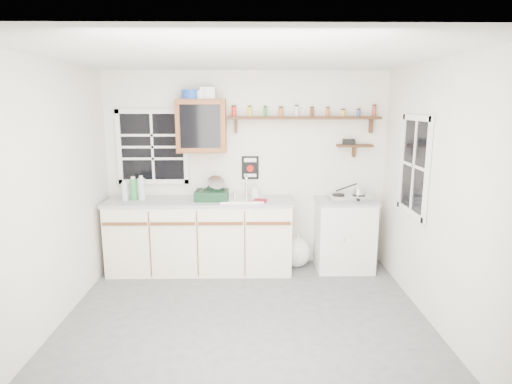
% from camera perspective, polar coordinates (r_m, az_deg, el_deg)
% --- Properties ---
extents(room, '(3.64, 3.24, 2.54)m').
position_cam_1_polar(room, '(3.99, -1.48, -0.51)').
color(room, '#4C4C4E').
rests_on(room, ground).
extents(main_cabinet, '(2.31, 0.63, 0.92)m').
position_cam_1_polar(main_cabinet, '(5.48, -7.43, -5.71)').
color(main_cabinet, beige).
rests_on(main_cabinet, floor).
extents(right_cabinet, '(0.73, 0.57, 0.91)m').
position_cam_1_polar(right_cabinet, '(5.60, 11.68, -5.54)').
color(right_cabinet, silver).
rests_on(right_cabinet, floor).
extents(sink, '(0.52, 0.44, 0.29)m').
position_cam_1_polar(sink, '(5.33, -1.82, -0.90)').
color(sink, silver).
rests_on(sink, main_cabinet).
extents(upper_cabinet, '(0.60, 0.32, 0.65)m').
position_cam_1_polar(upper_cabinet, '(5.38, -7.27, 8.75)').
color(upper_cabinet, '#5E3117').
rests_on(upper_cabinet, wall_back).
extents(upper_cabinet_clutter, '(0.41, 0.24, 0.14)m').
position_cam_1_polar(upper_cabinet_clutter, '(5.38, -7.75, 12.83)').
color(upper_cabinet_clutter, '#173B98').
rests_on(upper_cabinet_clutter, upper_cabinet).
extents(spice_shelf, '(1.91, 0.18, 0.35)m').
position_cam_1_polar(spice_shelf, '(5.45, 6.39, 9.90)').
color(spice_shelf, '#321B0E').
rests_on(spice_shelf, wall_back).
extents(secondary_shelf, '(0.45, 0.16, 0.24)m').
position_cam_1_polar(secondary_shelf, '(5.60, 12.79, 6.12)').
color(secondary_shelf, '#321B0E').
rests_on(secondary_shelf, wall_back).
extents(warning_sign, '(0.22, 0.02, 0.30)m').
position_cam_1_polar(warning_sign, '(5.54, -0.78, 3.27)').
color(warning_sign, black).
rests_on(warning_sign, wall_back).
extents(window_back, '(0.93, 0.03, 0.98)m').
position_cam_1_polar(window_back, '(5.65, -13.64, 5.85)').
color(window_back, black).
rests_on(window_back, wall_back).
extents(window_right, '(0.03, 0.78, 1.08)m').
position_cam_1_polar(window_right, '(4.82, 20.37, 3.29)').
color(window_right, black).
rests_on(window_right, wall_back).
extents(water_bottles, '(0.28, 0.11, 0.30)m').
position_cam_1_polar(water_bottles, '(5.50, -15.88, 0.35)').
color(water_bottles, '#A6B6C2').
rests_on(water_bottles, main_cabinet).
extents(dish_rack, '(0.41, 0.32, 0.30)m').
position_cam_1_polar(dish_rack, '(5.32, -5.77, -0.03)').
color(dish_rack, black).
rests_on(dish_rack, main_cabinet).
extents(soap_bottle, '(0.10, 0.10, 0.18)m').
position_cam_1_polar(soap_bottle, '(5.47, -0.24, 0.27)').
color(soap_bottle, silver).
rests_on(soap_bottle, main_cabinet).
extents(rag, '(0.18, 0.17, 0.02)m').
position_cam_1_polar(rag, '(5.22, 0.54, -1.16)').
color(rag, maroon).
rests_on(rag, main_cabinet).
extents(hotplate, '(0.55, 0.34, 0.07)m').
position_cam_1_polar(hotplate, '(5.47, 12.23, -0.70)').
color(hotplate, silver).
rests_on(hotplate, right_cabinet).
extents(saucepan, '(0.33, 0.25, 0.16)m').
position_cam_1_polar(saucepan, '(5.48, 13.49, 0.10)').
color(saucepan, silver).
rests_on(saucepan, hotplate).
extents(trash_bag, '(0.40, 0.36, 0.46)m').
position_cam_1_polar(trash_bag, '(5.66, 5.41, -7.96)').
color(trash_bag, silver).
rests_on(trash_bag, floor).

